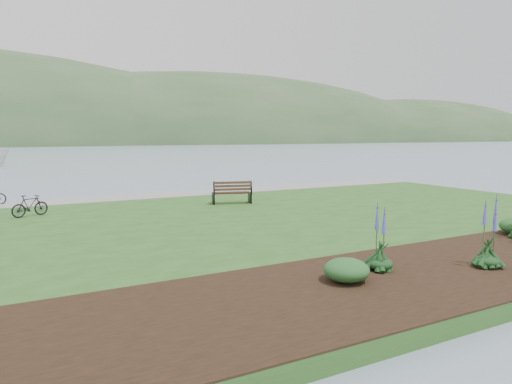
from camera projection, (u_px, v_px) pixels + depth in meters
ground at (217, 224)px, 19.02m from camera, size 600.00×600.00×0.00m
lawn at (238, 228)px, 17.24m from camera, size 34.00×20.00×0.40m
shoreline_path at (168, 195)px, 25.02m from camera, size 34.00×2.20×0.03m
garden_bed at (473, 262)px, 11.76m from camera, size 24.00×4.40×0.04m
far_hillside at (93, 144)px, 177.42m from camera, size 580.00×80.00×38.00m
park_bench at (232, 192)px, 21.82m from camera, size 1.98×1.21×1.15m
bicycle_b at (30, 206)px, 18.43m from camera, size 0.97×1.52×0.88m
echium_0 at (489, 238)px, 11.21m from camera, size 0.62×0.62×1.84m
echium_4 at (381, 242)px, 10.97m from camera, size 0.62×0.62×1.85m
shrub_0 at (347, 270)px, 10.16m from camera, size 1.03×1.03×0.51m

